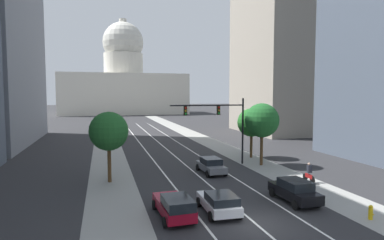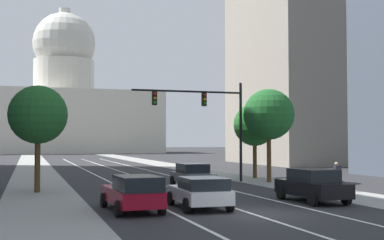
{
  "view_description": "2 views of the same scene",
  "coord_description": "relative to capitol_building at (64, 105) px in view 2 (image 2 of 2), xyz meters",
  "views": [
    {
      "loc": [
        -8.65,
        -17.27,
        7.64
      ],
      "look_at": [
        2.81,
        24.52,
        4.28
      ],
      "focal_mm": 30.87,
      "sensor_mm": 36.0,
      "label": 1
    },
    {
      "loc": [
        -8.65,
        -19.22,
        2.92
      ],
      "look_at": [
        2.14,
        14.86,
        4.4
      ],
      "focal_mm": 48.6,
      "sensor_mm": 36.0,
      "label": 2
    }
  ],
  "objects": [
    {
      "name": "traffic_signal_mast",
      "position": [
        3.75,
        -100.58,
        -7.09
      ],
      "size": [
        8.23,
        0.39,
        7.24
      ],
      "color": "black",
      "rests_on": "ground"
    },
    {
      "name": "sidewalk_right",
      "position": [
        7.94,
        -81.58,
        -12.15
      ],
      "size": [
        3.97,
        130.0,
        0.01
      ],
      "primitive_type": "cube",
      "color": "gray",
      "rests_on": "ground"
    },
    {
      "name": "car_white",
      "position": [
        -1.49,
        -114.36,
        -11.41
      ],
      "size": [
        2.17,
        4.17,
        1.39
      ],
      "rotation": [
        0.0,
        0.0,
        1.54
      ],
      "color": "silver",
      "rests_on": "ground"
    },
    {
      "name": "car_black",
      "position": [
        4.47,
        -113.61,
        -11.33
      ],
      "size": [
        2.06,
        4.39,
        1.6
      ],
      "rotation": [
        0.0,
        0.0,
        1.59
      ],
      "color": "black",
      "rests_on": "ground"
    },
    {
      "name": "lane_stripe_left",
      "position": [
        -2.98,
        -91.58,
        -12.15
      ],
      "size": [
        0.16,
        90.0,
        0.01
      ],
      "primitive_type": "cube",
      "color": "white",
      "rests_on": "ground"
    },
    {
      "name": "cyclist",
      "position": [
        8.63,
        -109.34,
        -11.31
      ],
      "size": [
        0.36,
        1.7,
        1.72
      ],
      "rotation": [
        0.0,
        0.0,
        1.57
      ],
      "color": "black",
      "rests_on": "ground"
    },
    {
      "name": "ground_plane",
      "position": [
        0.0,
        -76.58,
        -12.16
      ],
      "size": [
        400.0,
        400.0,
        0.0
      ],
      "primitive_type": "plane",
      "color": "#2B2B2D"
    },
    {
      "name": "car_crimson",
      "position": [
        -4.45,
        -114.43,
        -11.36
      ],
      "size": [
        2.11,
        4.69,
        1.54
      ],
      "rotation": [
        0.0,
        0.0,
        1.61
      ],
      "color": "maroon",
      "rests_on": "ground"
    },
    {
      "name": "car_gray",
      "position": [
        1.49,
        -103.88,
        -11.38
      ],
      "size": [
        2.09,
        4.32,
        1.5
      ],
      "rotation": [
        0.0,
        0.0,
        1.6
      ],
      "color": "slate",
      "rests_on": "ground"
    },
    {
      "name": "sidewalk_left",
      "position": [
        -7.94,
        -81.58,
        -12.15
      ],
      "size": [
        3.97,
        130.0,
        0.01
      ],
      "primitive_type": "cube",
      "color": "gray",
      "rests_on": "ground"
    },
    {
      "name": "street_tree_near_right",
      "position": [
        8.71,
        -97.62,
        -7.91
      ],
      "size": [
        3.42,
        3.42,
        5.98
      ],
      "color": "#51381E",
      "rests_on": "ground"
    },
    {
      "name": "street_tree_near_left",
      "position": [
        -8.1,
        -104.65,
        -7.71
      ],
      "size": [
        3.38,
        3.38,
        6.16
      ],
      "color": "#51381E",
      "rests_on": "ground"
    },
    {
      "name": "lane_stripe_center",
      "position": [
        0.0,
        -91.58,
        -12.15
      ],
      "size": [
        0.16,
        90.0,
        0.01
      ],
      "primitive_type": "cube",
      "color": "white",
      "rests_on": "ground"
    },
    {
      "name": "lane_stripe_right",
      "position": [
        2.98,
        -91.58,
        -12.15
      ],
      "size": [
        0.16,
        90.0,
        0.01
      ],
      "primitive_type": "cube",
      "color": "white",
      "rests_on": "ground"
    },
    {
      "name": "capitol_building",
      "position": [
        0.0,
        0.0,
        0.0
      ],
      "size": [
        47.66,
        23.76,
        37.12
      ],
      "color": "beige",
      "rests_on": "ground"
    },
    {
      "name": "street_tree_far_right",
      "position": [
        7.89,
        -101.87,
        -7.3
      ],
      "size": [
        3.67,
        3.67,
        6.71
      ],
      "color": "#51381E",
      "rests_on": "ground"
    }
  ]
}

